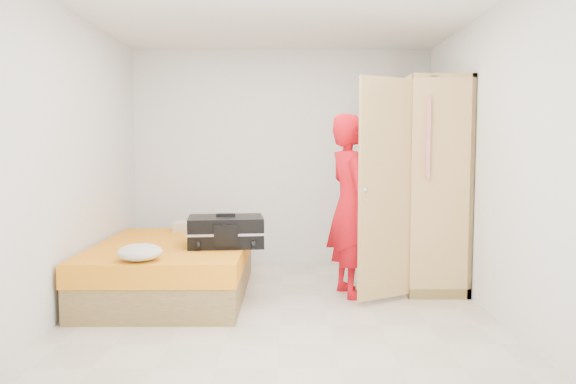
{
  "coord_description": "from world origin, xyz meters",
  "views": [
    {
      "loc": [
        0.06,
        -4.86,
        1.43
      ],
      "look_at": [
        0.07,
        0.47,
        1.0
      ],
      "focal_mm": 35.0,
      "sensor_mm": 36.0,
      "label": 1
    }
  ],
  "objects_px": {
    "suitcase": "(226,231)",
    "round_cushion": "(140,252)",
    "bed": "(173,269)",
    "person": "(350,205)",
    "wardrobe": "(423,189)"
  },
  "relations": [
    {
      "from": "suitcase",
      "to": "round_cushion",
      "type": "height_order",
      "value": "suitcase"
    },
    {
      "from": "round_cushion",
      "to": "suitcase",
      "type": "bearing_deg",
      "value": 47.81
    },
    {
      "from": "bed",
      "to": "person",
      "type": "distance_m",
      "value": 1.83
    },
    {
      "from": "person",
      "to": "round_cushion",
      "type": "distance_m",
      "value": 2.01
    },
    {
      "from": "bed",
      "to": "suitcase",
      "type": "bearing_deg",
      "value": -14.37
    },
    {
      "from": "wardrobe",
      "to": "round_cushion",
      "type": "xyz_separation_m",
      "value": [
        -2.6,
        -1.17,
        -0.43
      ]
    },
    {
      "from": "wardrobe",
      "to": "round_cushion",
      "type": "relative_size",
      "value": 5.75
    },
    {
      "from": "wardrobe",
      "to": "person",
      "type": "distance_m",
      "value": 0.87
    },
    {
      "from": "bed",
      "to": "round_cushion",
      "type": "height_order",
      "value": "round_cushion"
    },
    {
      "from": "person",
      "to": "suitcase",
      "type": "distance_m",
      "value": 1.21
    },
    {
      "from": "suitcase",
      "to": "round_cushion",
      "type": "relative_size",
      "value": 2.09
    },
    {
      "from": "wardrobe",
      "to": "suitcase",
      "type": "xyz_separation_m",
      "value": [
        -1.97,
        -0.47,
        -0.36
      ]
    },
    {
      "from": "bed",
      "to": "suitcase",
      "type": "height_order",
      "value": "suitcase"
    },
    {
      "from": "round_cushion",
      "to": "wardrobe",
      "type": "bearing_deg",
      "value": 24.16
    },
    {
      "from": "bed",
      "to": "suitcase",
      "type": "relative_size",
      "value": 2.65
    }
  ]
}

